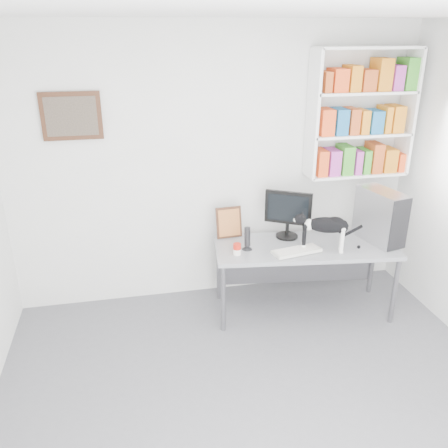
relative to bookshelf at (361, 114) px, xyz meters
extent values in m
cube|color=#5D5C62|center=(-1.40, -1.85, -1.85)|extent=(4.00, 4.00, 0.01)
cube|color=white|center=(-1.40, -1.85, 0.85)|extent=(4.00, 4.00, 0.01)
cube|color=silver|center=(-1.40, 0.15, -0.50)|extent=(4.00, 0.01, 2.70)
cube|color=white|center=(0.00, 0.00, 0.00)|extent=(1.03, 0.28, 1.24)
cube|color=#3F2214|center=(-2.70, 0.12, 0.05)|extent=(0.52, 0.04, 0.42)
cube|color=gray|center=(-0.66, -0.44, -1.49)|extent=(1.77, 0.87, 0.71)
cube|color=black|center=(-0.77, -0.22, -0.90)|extent=(0.50, 0.41, 0.48)
cube|color=beige|center=(-0.80, -0.57, -1.12)|extent=(0.47, 0.25, 0.03)
cube|color=#A4A4A9|center=(0.06, -0.47, -0.89)|extent=(0.33, 0.54, 0.50)
cylinder|color=black|center=(-1.22, -0.41, -1.03)|extent=(0.10, 0.10, 0.23)
cube|color=#3F2214|center=(-1.33, -0.09, -0.98)|extent=(0.26, 0.12, 0.31)
cylinder|color=red|center=(-1.34, -0.50, -1.09)|extent=(0.08, 0.08, 0.11)
camera|label=1|loc=(-2.25, -4.26, 0.77)|focal=38.00mm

